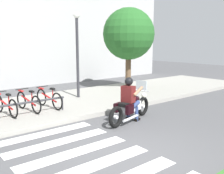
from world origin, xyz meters
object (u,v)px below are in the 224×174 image
Objects in this scene: bicycle_3 at (6,105)px; bicycle_4 at (28,101)px; motorcycle at (131,107)px; street_lamp at (77,47)px; bicycle_5 at (49,98)px; rider at (130,96)px; tree_near_rack at (129,34)px.

bicycle_3 is 1.02× the size of bicycle_4.
street_lamp is at bearing 86.13° from motorcycle.
motorcycle is 1.33× the size of bicycle_3.
bicycle_5 is 2.73m from street_lamp.
bicycle_3 is at bearing 179.98° from bicycle_5.
rider reaches higher than bicycle_4.
rider is 0.88× the size of bicycle_4.
street_lamp is (0.32, 3.65, 1.50)m from rider.
bicycle_3 is at bearing 179.97° from bicycle_4.
bicycle_5 is (-1.49, 2.73, -0.33)m from rider.
rider reaches higher than motorcycle.
tree_near_rack is at bearing 48.04° from rider.
motorcycle is 0.38m from rider.
street_lamp is at bearing -173.13° from tree_near_rack.
motorcycle is at bearing -131.49° from tree_near_rack.
rider is 5.84m from tree_near_rack.
tree_near_rack is (3.32, 0.40, 0.61)m from street_lamp.
bicycle_5 is at bearing -0.01° from bicycle_4.
motorcycle is 0.52× the size of tree_near_rack.
motorcycle is 1.35× the size of bicycle_5.
rider is at bearing -42.13° from bicycle_3.
bicycle_4 reaches higher than bicycle_3.
street_lamp reaches higher than bicycle_3.
bicycle_5 is at bearing -152.97° from street_lamp.
rider is at bearing -50.46° from bicycle_4.
tree_near_rack is at bearing 6.87° from street_lamp.
rider is 0.86× the size of bicycle_3.
bicycle_4 is at bearing -0.03° from bicycle_3.
bicycle_5 reaches higher than bicycle_4.
motorcycle is 4.11m from bicycle_3.
tree_near_rack is at bearing 12.65° from bicycle_4.
bicycle_3 is 1.53m from bicycle_5.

